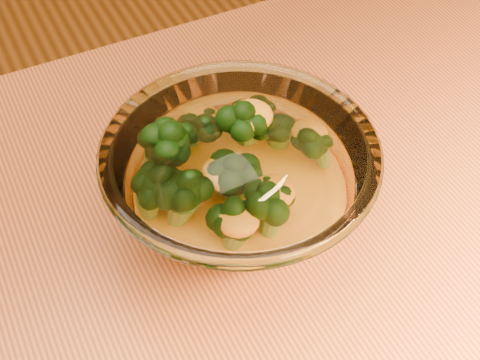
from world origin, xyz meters
name	(u,v)px	position (x,y,z in m)	size (l,w,h in m)	color
table	(254,348)	(0.00, 0.00, 0.65)	(1.20, 0.80, 0.75)	#CA673C
glass_bowl	(240,184)	(0.02, 0.08, 0.81)	(0.24, 0.24, 0.11)	white
cheese_sauce	(240,200)	(0.02, 0.08, 0.78)	(0.14, 0.14, 0.04)	#FFB015
broccoli_heap	(223,164)	(0.01, 0.09, 0.82)	(0.18, 0.15, 0.08)	black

